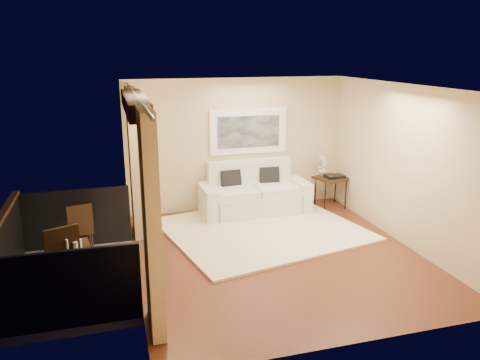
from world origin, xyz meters
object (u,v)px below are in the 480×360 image
object	(u,v)px
side_table	(331,180)
balcony_chair_near	(66,260)
sofa	(253,195)
balcony_chair_far	(80,226)
orchid	(323,165)
bistro_table	(68,254)
ice_bucket	(54,239)

from	to	relation	value
side_table	balcony_chair_near	distance (m)	5.73
sofa	balcony_chair_near	distance (m)	4.37
sofa	balcony_chair_far	bearing A→B (deg)	-160.20
balcony_chair_far	balcony_chair_near	xyz separation A→B (m)	(-0.11, -1.47, 0.09)
sofa	orchid	bearing A→B (deg)	-0.20
bistro_table	balcony_chair_near	world-z (taller)	balcony_chair_near
bistro_table	balcony_chair_far	bearing A→B (deg)	85.76
orchid	bistro_table	distance (m)	5.56
side_table	balcony_chair_far	size ratio (longest dim) A/B	0.84
side_table	balcony_chair_near	bearing A→B (deg)	-152.59
bistro_table	balcony_chair_far	size ratio (longest dim) A/B	0.77
balcony_chair_near	ice_bucket	distance (m)	0.40
side_table	balcony_chair_near	size ratio (longest dim) A/B	0.73
side_table	ice_bucket	world-z (taller)	ice_bucket
sofa	ice_bucket	world-z (taller)	sofa
balcony_chair_near	bistro_table	bearing A→B (deg)	65.83
side_table	ice_bucket	size ratio (longest dim) A/B	3.72
balcony_chair_far	ice_bucket	distance (m)	1.21
bistro_table	orchid	bearing A→B (deg)	27.47
orchid	bistro_table	world-z (taller)	orchid
bistro_table	ice_bucket	bearing A→B (deg)	148.06
sofa	balcony_chair_far	xyz separation A→B (m)	(-3.29, -1.27, 0.14)
balcony_chair_far	side_table	bearing A→B (deg)	-176.01
orchid	ice_bucket	xyz separation A→B (m)	(-5.10, -2.45, -0.11)
orchid	ice_bucket	distance (m)	5.66
balcony_chair_far	sofa	bearing A→B (deg)	-168.18
balcony_chair_far	bistro_table	bearing A→B (deg)	76.51
sofa	side_table	xyz separation A→B (m)	(1.68, -0.10, 0.22)
side_table	balcony_chair_far	distance (m)	5.12
side_table	bistro_table	size ratio (longest dim) A/B	1.09
sofa	bistro_table	world-z (taller)	sofa
side_table	ice_bucket	bearing A→B (deg)	-156.13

